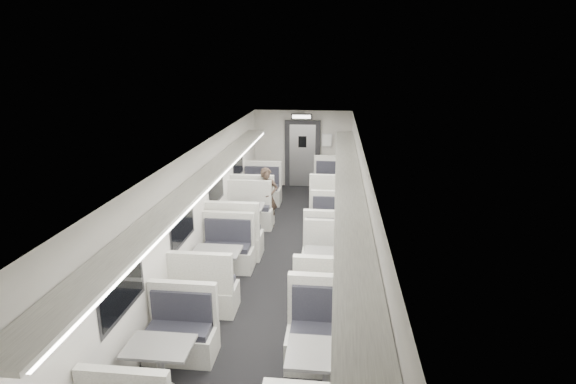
% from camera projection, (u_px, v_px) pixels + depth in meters
% --- Properties ---
extents(room, '(3.24, 12.24, 2.64)m').
position_uv_depth(room, '(278.00, 212.00, 8.33)').
color(room, black).
rests_on(room, ground).
extents(booth_left_a, '(1.08, 2.19, 1.17)m').
position_uv_depth(booth_left_a, '(257.00, 199.00, 11.77)').
color(booth_left_a, white).
rests_on(booth_left_a, room).
extents(booth_left_b, '(1.14, 2.31, 1.24)m').
position_uv_depth(booth_left_b, '(242.00, 222.00, 10.03)').
color(booth_left_b, white).
rests_on(booth_left_b, room).
extents(booth_left_c, '(1.01, 2.05, 1.10)m').
position_uv_depth(booth_left_c, '(217.00, 269.00, 7.94)').
color(booth_left_c, white).
rests_on(booth_left_c, room).
extents(booth_left_d, '(0.95, 1.94, 1.04)m').
position_uv_depth(booth_left_d, '(161.00, 369.00, 5.42)').
color(booth_left_d, white).
rests_on(booth_left_d, room).
extents(booth_right_a, '(1.15, 2.34, 1.25)m').
position_uv_depth(booth_right_a, '(333.00, 195.00, 12.01)').
color(booth_right_a, white).
rests_on(booth_right_a, room).
extents(booth_right_b, '(1.01, 2.05, 1.10)m').
position_uv_depth(booth_right_b, '(332.00, 237.00, 9.33)').
color(booth_right_b, white).
rests_on(booth_right_b, room).
extents(booth_right_c, '(1.10, 2.22, 1.19)m').
position_uv_depth(booth_right_c, '(331.00, 274.00, 7.68)').
color(booth_right_c, white).
rests_on(booth_right_c, room).
extents(booth_right_d, '(1.12, 2.27, 1.21)m').
position_uv_depth(booth_right_d, '(327.00, 381.00, 5.13)').
color(booth_right_d, white).
rests_on(booth_right_d, room).
extents(passenger, '(0.61, 0.48, 1.45)m').
position_uv_depth(passenger, '(267.00, 198.00, 10.76)').
color(passenger, black).
rests_on(passenger, room).
extents(window_a, '(0.02, 1.18, 0.84)m').
position_uv_depth(window_a, '(238.00, 162.00, 11.67)').
color(window_a, black).
rests_on(window_a, room).
extents(window_b, '(0.02, 1.18, 0.84)m').
position_uv_depth(window_b, '(216.00, 184.00, 9.58)').
color(window_b, black).
rests_on(window_b, room).
extents(window_c, '(0.02, 1.18, 0.84)m').
position_uv_depth(window_c, '(182.00, 220.00, 7.48)').
color(window_c, black).
rests_on(window_c, room).
extents(window_d, '(0.02, 1.18, 0.84)m').
position_uv_depth(window_d, '(122.00, 283.00, 5.39)').
color(window_d, black).
rests_on(window_d, room).
extents(luggage_rack_left, '(0.46, 10.40, 0.09)m').
position_uv_depth(luggage_rack_left, '(207.00, 177.00, 7.96)').
color(luggage_rack_left, white).
rests_on(luggage_rack_left, room).
extents(luggage_rack_right, '(0.46, 10.40, 0.09)m').
position_uv_depth(luggage_rack_right, '(348.00, 181.00, 7.71)').
color(luggage_rack_right, white).
rests_on(luggage_rack_right, room).
extents(vestibule_door, '(1.10, 0.13, 2.10)m').
position_uv_depth(vestibule_door, '(302.00, 154.00, 14.02)').
color(vestibule_door, black).
rests_on(vestibule_door, room).
extents(exit_sign, '(0.62, 0.12, 0.16)m').
position_uv_depth(exit_sign, '(302.00, 117.00, 13.20)').
color(exit_sign, black).
rests_on(exit_sign, room).
extents(wall_notice, '(0.32, 0.02, 0.40)m').
position_uv_depth(wall_notice, '(327.00, 140.00, 13.80)').
color(wall_notice, white).
rests_on(wall_notice, room).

